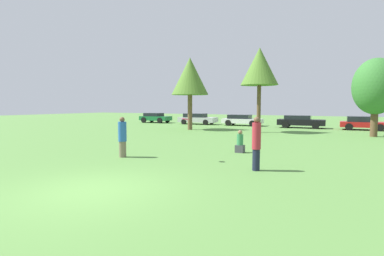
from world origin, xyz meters
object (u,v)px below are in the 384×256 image
bystander_sitting (240,143)px  tree_2 (376,87)px  person_catcher (256,143)px  parked_car_green (155,117)px  person_thrower (122,137)px  frisbee (185,119)px  parked_car_silver (197,119)px  tree_0 (190,77)px  parked_car_black (300,121)px  parked_car_red (362,123)px  tree_1 (259,67)px  parked_car_white (242,120)px

bystander_sitting → tree_2: 13.16m
person_catcher → parked_car_green: bearing=-49.0°
person_thrower → frisbee: 3.03m
person_catcher → parked_car_green: (-19.29, 21.08, -0.28)m
person_thrower → parked_car_silver: size_ratio=0.38×
tree_0 → parked_car_silver: size_ratio=1.44×
tree_0 → bystander_sitting: bearing=-51.0°
person_catcher → parked_car_silver: size_ratio=0.41×
person_catcher → bystander_sitting: 3.91m
bystander_sitting → parked_car_black: size_ratio=0.24×
tree_0 → parked_car_black: (8.59, 6.96, -4.16)m
bystander_sitting → parked_car_red: (5.46, 17.45, 0.20)m
person_thrower → parked_car_red: bearing=64.1°
bystander_sitting → parked_car_red: bearing=72.6°
parked_car_silver → parked_car_red: 16.86m
tree_1 → parked_car_white: size_ratio=1.58×
person_catcher → parked_car_black: (-1.63, 20.81, -0.29)m
parked_car_white → parked_car_red: 11.50m
person_catcher → parked_car_red: 21.22m
person_thrower → parked_car_green: bearing=120.8°
bystander_sitting → parked_car_silver: parked_car_silver is taller
tree_2 → parked_car_red: bearing=95.2°
tree_0 → tree_1: 6.32m
frisbee → tree_0: bearing=118.1°
parked_car_white → parked_car_red: parked_car_red is taller
tree_1 → parked_car_silver: 12.38m
person_thrower → parked_car_black: person_thrower is taller
frisbee → tree_1: 14.39m
person_catcher → frisbee: bearing=-7.1°
frisbee → tree_2: tree_2 is taller
parked_car_green → parked_car_white: (11.48, 0.14, -0.04)m
parked_car_green → parked_car_silver: 6.11m
tree_2 → parked_car_black: bearing=134.0°
tree_1 → parked_car_green: 17.47m
tree_1 → parked_car_black: size_ratio=1.54×
person_thrower → parked_car_silver: 22.35m
parked_car_white → parked_car_black: size_ratio=0.97×
parked_car_black → person_thrower: bearing=-104.3°
person_catcher → parked_car_green: size_ratio=0.47×
bystander_sitting → frisbee: bearing=-110.6°
person_thrower → frisbee: bearing=7.2°
parked_car_red → tree_1: bearing=-141.5°
person_catcher → bystander_sitting: size_ratio=1.74×
tree_2 → parked_car_white: bearing=151.7°
parked_car_black → frisbee: bearing=-96.6°
person_catcher → tree_0: tree_0 is taller
parked_car_white → tree_1: bearing=-64.1°
frisbee → bystander_sitting: size_ratio=0.27×
frisbee → parked_car_silver: bearing=116.3°
bystander_sitting → parked_car_black: bearing=89.5°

